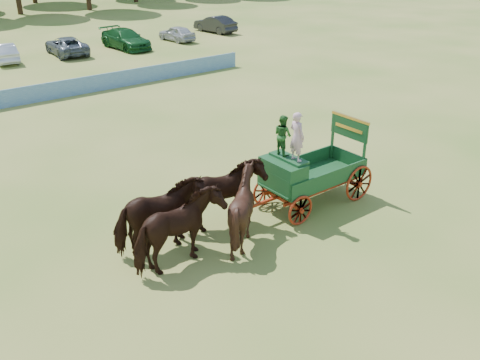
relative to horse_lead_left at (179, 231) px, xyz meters
The scene contains 7 objects.
ground 5.38m from the horse_lead_left, 17.52° to the left, with size 160.00×160.00×0.00m, color #A7954B.
horse_lead_left is the anchor object (origin of this frame).
horse_lead_right 1.10m from the horse_lead_left, 90.00° to the left, with size 1.31×2.87×2.42m, color black.
horse_wheel_left 2.40m from the horse_lead_left, ahead, with size 1.96×2.20×2.43m, color black.
horse_wheel_right 2.64m from the horse_lead_left, 24.62° to the left, with size 1.31×2.87×2.42m, color black.
farm_dray 5.41m from the horse_lead_left, ahead, with size 6.00×2.00×3.86m.
sponsor_banner 19.99m from the horse_lead_left, 78.45° to the left, with size 26.00×0.08×1.05m, color #1C5599.
Camera 1 is at (-11.91, -13.44, 9.33)m, focal length 40.00 mm.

